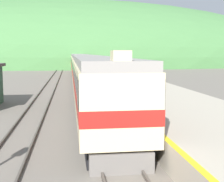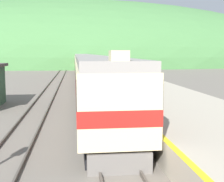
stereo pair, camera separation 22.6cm
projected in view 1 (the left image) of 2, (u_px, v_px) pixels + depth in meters
The scene contains 9 objects.
track_main at pixel (79, 73), 64.29m from camera, with size 1.52×180.00×0.16m.
track_siding at pixel (58, 73), 63.72m from camera, with size 1.52×180.00×0.16m.
platform at pixel (117, 78), 45.22m from camera, with size 6.83×140.00×1.12m.
distant_hills at pixel (75, 64), 115.11m from camera, with size 180.51×81.23×45.36m.
express_train_lead_car at pixel (97, 85), 20.36m from camera, with size 3.00×20.32×4.34m.
carriage_second at pixel (83, 68), 42.41m from camera, with size 2.99×22.29×3.98m.
carriage_third at pixel (78, 63), 65.20m from camera, with size 2.99×22.29×3.98m.
carriage_fourth at pixel (76, 60), 87.99m from camera, with size 2.99×22.29×3.98m.
carriage_fifth at pixel (75, 59), 110.78m from camera, with size 2.99×22.29×3.98m.
Camera 1 is at (-1.76, 5.40, 4.26)m, focal length 50.00 mm.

